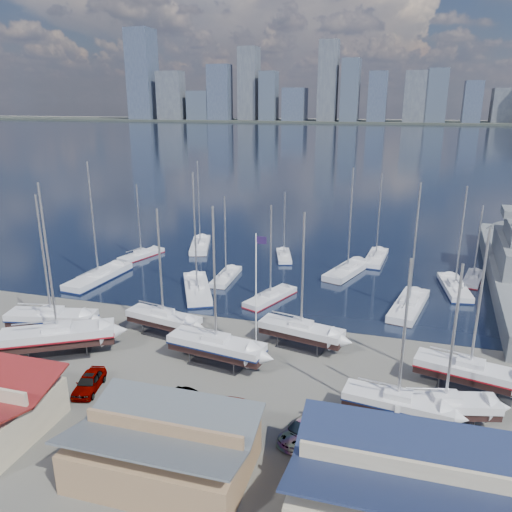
% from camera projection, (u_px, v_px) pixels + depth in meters
% --- Properties ---
extents(ground, '(1400.00, 1400.00, 0.00)m').
position_uv_depth(ground, '(235.00, 363.00, 50.19)').
color(ground, '#605E59').
rests_on(ground, ground).
extents(water, '(1400.00, 600.00, 0.40)m').
position_uv_depth(water, '(379.00, 140.00, 334.81)').
color(water, '#1B253F').
rests_on(water, ground).
extents(far_shore, '(1400.00, 80.00, 2.20)m').
position_uv_depth(far_shore, '(390.00, 122.00, 573.13)').
color(far_shore, '#2D332D').
rests_on(far_shore, ground).
extents(skyline, '(639.14, 43.80, 107.69)m').
position_uv_depth(skyline, '(385.00, 87.00, 558.10)').
color(skyline, '#475166').
rests_on(skyline, far_shore).
extents(shed_grey, '(12.60, 8.40, 4.17)m').
position_uv_depth(shed_grey, '(164.00, 446.00, 34.86)').
color(shed_grey, '#8C6B4C').
rests_on(shed_grey, ground).
extents(shed_blue, '(13.65, 9.45, 4.71)m').
position_uv_depth(shed_blue, '(401.00, 489.00, 30.60)').
color(shed_blue, '#BFB293').
rests_on(shed_blue, ground).
extents(sailboat_cradle_0, '(10.22, 4.61, 15.96)m').
position_uv_depth(sailboat_cradle_0, '(52.00, 318.00, 55.56)').
color(sailboat_cradle_0, '#2D2D33').
rests_on(sailboat_cradle_0, ground).
extents(sailboat_cradle_1, '(11.29, 8.24, 17.95)m').
position_uv_depth(sailboat_cradle_1, '(58.00, 336.00, 51.08)').
color(sailboat_cradle_1, '#2D2D33').
rests_on(sailboat_cradle_1, ground).
extents(sailboat_cradle_2, '(9.11, 4.12, 14.49)m').
position_uv_depth(sailboat_cradle_2, '(163.00, 319.00, 55.56)').
color(sailboat_cradle_2, '#2D2D33').
rests_on(sailboat_cradle_2, ground).
extents(sailboat_cradle_3, '(10.29, 4.31, 16.11)m').
position_uv_depth(sailboat_cradle_3, '(216.00, 346.00, 49.22)').
color(sailboat_cradle_3, '#2D2D33').
rests_on(sailboat_cradle_3, ground).
extents(sailboat_cradle_4, '(9.32, 4.36, 14.77)m').
position_uv_depth(sailboat_cradle_4, '(301.00, 331.00, 52.60)').
color(sailboat_cradle_4, '#2D2D33').
rests_on(sailboat_cradle_4, ground).
extents(sailboat_cradle_5, '(8.95, 3.62, 14.21)m').
position_uv_depth(sailboat_cradle_5, '(397.00, 403.00, 40.06)').
color(sailboat_cradle_5, '#2D2D33').
rests_on(sailboat_cradle_5, ground).
extents(sailboat_cradle_6, '(9.84, 4.80, 15.37)m').
position_uv_depth(sailboat_cradle_6, '(469.00, 372.00, 44.62)').
color(sailboat_cradle_6, '#2D2D33').
rests_on(sailboat_cradle_6, ground).
extents(sailboat_cradle_7, '(8.71, 4.23, 13.88)m').
position_uv_depth(sailboat_cradle_7, '(445.00, 405.00, 39.82)').
color(sailboat_cradle_7, '#2D2D33').
rests_on(sailboat_cradle_7, ground).
extents(sailboat_moored_0, '(4.63, 12.38, 18.08)m').
position_uv_depth(sailboat_moored_0, '(99.00, 278.00, 73.02)').
color(sailboat_moored_0, black).
rests_on(sailboat_moored_0, water).
extents(sailboat_moored_1, '(5.06, 8.95, 12.91)m').
position_uv_depth(sailboat_moored_1, '(141.00, 256.00, 83.79)').
color(sailboat_moored_1, black).
rests_on(sailboat_moored_1, water).
extents(sailboat_moored_2, '(6.06, 11.10, 16.15)m').
position_uv_depth(sailboat_moored_2, '(200.00, 246.00, 89.00)').
color(sailboat_moored_2, black).
rests_on(sailboat_moored_2, water).
extents(sailboat_moored_3, '(8.02, 11.80, 17.29)m').
position_uv_depth(sailboat_moored_3, '(197.00, 291.00, 68.37)').
color(sailboat_moored_3, black).
rests_on(sailboat_moored_3, water).
extents(sailboat_moored_4, '(2.59, 8.61, 12.91)m').
position_uv_depth(sailboat_moored_4, '(226.00, 277.00, 73.38)').
color(sailboat_moored_4, black).
rests_on(sailboat_moored_4, water).
extents(sailboat_moored_5, '(4.31, 8.13, 11.71)m').
position_uv_depth(sailboat_moored_5, '(284.00, 257.00, 83.17)').
color(sailboat_moored_5, black).
rests_on(sailboat_moored_5, water).
extents(sailboat_moored_6, '(5.71, 9.21, 13.35)m').
position_uv_depth(sailboat_moored_6, '(270.00, 298.00, 65.76)').
color(sailboat_moored_6, black).
rests_on(sailboat_moored_6, water).
extents(sailboat_moored_7, '(6.61, 11.53, 16.80)m').
position_uv_depth(sailboat_moored_7, '(348.00, 272.00, 75.91)').
color(sailboat_moored_7, black).
rests_on(sailboat_moored_7, water).
extents(sailboat_moored_8, '(3.78, 10.24, 14.97)m').
position_uv_depth(sailboat_moored_8, '(376.00, 259.00, 81.92)').
color(sailboat_moored_8, black).
rests_on(sailboat_moored_8, water).
extents(sailboat_moored_9, '(5.41, 11.58, 16.87)m').
position_uv_depth(sailboat_moored_9, '(409.00, 307.00, 62.80)').
color(sailboat_moored_9, black).
rests_on(sailboat_moored_9, water).
extents(sailboat_moored_10, '(4.09, 10.49, 15.28)m').
position_uv_depth(sailboat_moored_10, '(454.00, 289.00, 69.03)').
color(sailboat_moored_10, black).
rests_on(sailboat_moored_10, water).
extents(sailboat_moored_11, '(3.99, 8.15, 11.75)m').
position_uv_depth(sailboat_moored_11, '(473.00, 279.00, 72.76)').
color(sailboat_moored_11, black).
rests_on(sailboat_moored_11, water).
extents(car_a, '(2.87, 5.05, 1.62)m').
position_uv_depth(car_a, '(89.00, 382.00, 45.25)').
color(car_a, gray).
rests_on(car_a, ground).
extents(car_b, '(5.27, 3.48, 1.64)m').
position_uv_depth(car_b, '(191.00, 404.00, 42.01)').
color(car_b, gray).
rests_on(car_b, ground).
extents(car_c, '(2.42, 5.03, 1.38)m').
position_uv_depth(car_c, '(227.00, 416.00, 40.56)').
color(car_c, gray).
rests_on(car_c, ground).
extents(car_d, '(3.91, 5.50, 1.48)m').
position_uv_depth(car_d, '(303.00, 429.00, 38.88)').
color(car_d, gray).
rests_on(car_d, ground).
extents(flagpole, '(1.13, 0.12, 12.81)m').
position_uv_depth(flagpole, '(257.00, 285.00, 50.29)').
color(flagpole, white).
rests_on(flagpole, ground).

